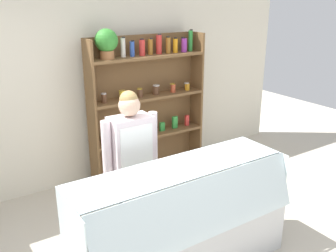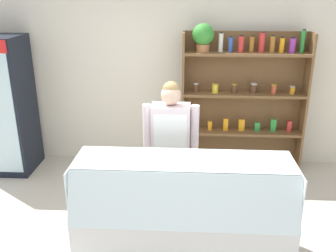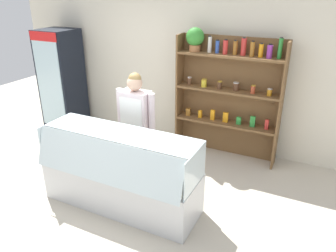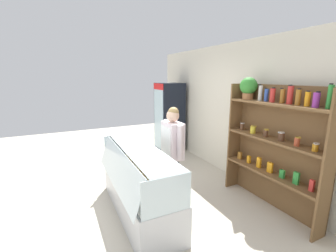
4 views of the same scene
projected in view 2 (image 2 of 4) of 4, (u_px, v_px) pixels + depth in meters
The scene contains 5 objects.
back_wall at pixel (179, 71), 5.29m from camera, with size 6.80×0.10×2.70m, color silver.
drinks_fridge at pixel (4, 106), 5.11m from camera, with size 0.66×0.66×1.88m.
shelving_unit at pixel (238, 90), 5.03m from camera, with size 1.65×0.29×2.04m.
deli_display_case at pixel (182, 227), 3.57m from camera, with size 2.00×0.71×1.01m.
shop_clerk at pixel (171, 142), 3.97m from camera, with size 0.59×0.25×1.58m.
Camera 2 is at (0.15, -2.98, 2.47)m, focal length 40.00 mm.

